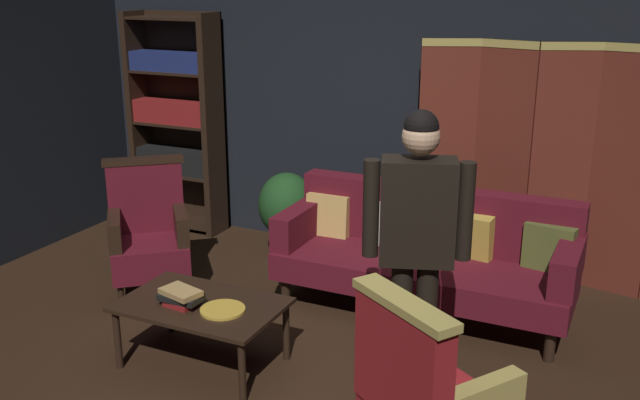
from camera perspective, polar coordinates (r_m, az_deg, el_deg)
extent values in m
plane|color=black|center=(4.45, -4.54, -14.62)|extent=(10.00, 10.00, 0.00)
cube|color=black|center=(6.09, 6.69, 8.27)|extent=(7.20, 0.10, 2.80)
cube|color=#5B2319|center=(5.86, 9.97, 3.26)|extent=(0.44, 0.20, 1.90)
cube|color=tan|center=(5.71, 10.46, 12.25)|extent=(0.44, 0.21, 0.06)
cube|color=#5B2319|center=(5.80, 14.23, 2.84)|extent=(0.45, 0.13, 1.90)
cube|color=tan|center=(5.65, 14.93, 11.91)|extent=(0.46, 0.14, 0.06)
cube|color=#5B2319|center=(5.77, 18.54, 2.39)|extent=(0.44, 0.20, 1.90)
cube|color=tan|center=(5.62, 19.46, 11.49)|extent=(0.44, 0.21, 0.06)
cube|color=#5B2319|center=(5.78, 22.90, 1.95)|extent=(0.46, 0.12, 1.90)
cube|color=tan|center=(5.63, 24.01, 11.00)|extent=(0.46, 0.12, 0.06)
cube|color=black|center=(7.17, -14.11, 6.19)|extent=(0.06, 0.32, 2.05)
cube|color=black|center=(6.68, -8.47, 5.72)|extent=(0.06, 0.32, 2.05)
cube|color=black|center=(7.03, -10.67, 6.20)|extent=(0.90, 0.02, 2.05)
cube|color=black|center=(7.16, -10.93, -1.61)|extent=(0.86, 0.30, 0.02)
cube|color=black|center=(7.02, -11.16, 2.11)|extent=(0.86, 0.30, 0.02)
cube|color=black|center=(6.98, -11.31, 3.08)|extent=(0.78, 0.22, 0.23)
cube|color=black|center=(6.91, -11.39, 5.97)|extent=(0.86, 0.30, 0.02)
cube|color=maroon|center=(6.88, -11.55, 6.88)|extent=(0.78, 0.22, 0.21)
cube|color=black|center=(6.84, -11.63, 9.93)|extent=(0.86, 0.30, 0.02)
cube|color=navy|center=(6.81, -11.78, 10.73)|extent=(0.78, 0.22, 0.17)
cube|color=black|center=(6.79, -11.88, 13.97)|extent=(0.86, 0.30, 0.02)
cylinder|color=black|center=(5.38, -2.75, -7.30)|extent=(0.07, 0.07, 0.22)
cylinder|color=black|center=(4.87, 17.81, -10.94)|extent=(0.07, 0.07, 0.22)
cylinder|color=black|center=(5.87, 0.00, -5.09)|extent=(0.07, 0.07, 0.22)
cylinder|color=black|center=(5.41, 18.72, -8.10)|extent=(0.07, 0.07, 0.22)
cube|color=#4C0F19|center=(5.22, 8.11, -5.75)|extent=(2.10, 0.76, 0.20)
cube|color=#4C0F19|center=(5.38, 9.24, -1.32)|extent=(2.10, 0.18, 0.46)
cube|color=#4C0F19|center=(5.47, -1.62, -1.86)|extent=(0.16, 0.68, 0.26)
cube|color=#4C0F19|center=(4.96, 19.11, -4.94)|extent=(0.16, 0.68, 0.26)
cube|color=tan|center=(5.57, 0.68, -1.27)|extent=(0.34, 0.15, 0.35)
cube|color=beige|center=(5.38, 6.05, -2.07)|extent=(0.36, 0.18, 0.34)
cube|color=#B79338|center=(5.24, 11.77, -2.90)|extent=(0.36, 0.19, 0.35)
cube|color=#4C5123|center=(5.15, 17.75, -3.73)|extent=(0.35, 0.17, 0.34)
cylinder|color=black|center=(4.71, -15.80, -10.61)|extent=(0.04, 0.04, 0.39)
cylinder|color=black|center=(4.22, -6.21, -13.42)|extent=(0.04, 0.04, 0.39)
cylinder|color=black|center=(5.08, -11.82, -8.16)|extent=(0.04, 0.04, 0.39)
cylinder|color=black|center=(4.63, -2.70, -10.38)|extent=(0.04, 0.04, 0.39)
cube|color=black|center=(4.55, -9.43, -8.22)|extent=(1.00, 0.64, 0.03)
cube|color=maroon|center=(3.24, 6.53, -12.84)|extent=(0.53, 0.41, 0.54)
cube|color=tan|center=(3.10, 6.71, -8.21)|extent=(0.57, 0.44, 0.04)
cube|color=tan|center=(3.61, 7.03, -12.42)|extent=(0.35, 0.47, 0.22)
cylinder|color=black|center=(5.45, -15.52, -7.60)|extent=(0.04, 0.04, 0.22)
cylinder|color=black|center=(5.46, -10.66, -7.22)|extent=(0.04, 0.04, 0.22)
cylinder|color=black|center=(5.87, -15.52, -5.74)|extent=(0.04, 0.04, 0.22)
cylinder|color=black|center=(5.88, -11.02, -5.39)|extent=(0.04, 0.04, 0.22)
cube|color=#4C0F19|center=(5.57, -13.34, -4.29)|extent=(0.79, 0.79, 0.24)
cube|color=#4C0F19|center=(5.66, -13.70, 0.22)|extent=(0.51, 0.45, 0.54)
cube|color=black|center=(5.59, -13.91, 3.06)|extent=(0.54, 0.49, 0.04)
cube|color=black|center=(5.50, -16.00, -2.25)|extent=(0.39, 0.44, 0.22)
cube|color=black|center=(5.50, -11.01, -1.87)|extent=(0.39, 0.44, 0.22)
cylinder|color=black|center=(4.15, 8.36, -10.43)|extent=(0.12, 0.12, 0.86)
cylinder|color=black|center=(4.15, 6.39, -10.39)|extent=(0.12, 0.12, 0.86)
cube|color=maroon|center=(3.95, 7.64, -4.37)|extent=(0.35, 0.26, 0.09)
cube|color=black|center=(3.87, 7.79, -0.93)|extent=(0.45, 0.33, 0.58)
cube|color=white|center=(3.96, 7.76, -0.03)|extent=(0.14, 0.06, 0.41)
cube|color=maroon|center=(3.90, 7.90, 3.23)|extent=(0.09, 0.05, 0.04)
cylinder|color=black|center=(3.88, 11.48, -0.90)|extent=(0.09, 0.09, 0.54)
cylinder|color=black|center=(3.86, 4.08, -0.67)|extent=(0.09, 0.09, 0.54)
sphere|color=tan|center=(3.76, 8.04, 5.02)|extent=(0.20, 0.20, 0.20)
sphere|color=black|center=(3.75, 8.07, 5.76)|extent=(0.18, 0.18, 0.18)
cylinder|color=brown|center=(6.20, -2.62, -3.54)|extent=(0.28, 0.28, 0.28)
ellipsoid|color=#193D19|center=(6.08, -2.67, -0.39)|extent=(0.48, 0.48, 0.56)
cube|color=maroon|center=(4.52, -10.97, -8.02)|extent=(0.19, 0.16, 0.04)
cube|color=black|center=(4.51, -11.00, -7.60)|extent=(0.26, 0.15, 0.04)
cube|color=#9E7A47|center=(4.49, -11.03, -7.20)|extent=(0.28, 0.22, 0.03)
cylinder|color=gold|center=(4.42, -7.75, -8.65)|extent=(0.27, 0.27, 0.02)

